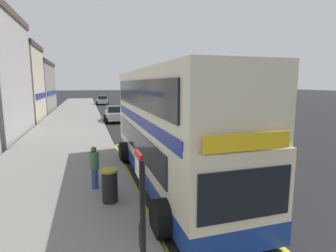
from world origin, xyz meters
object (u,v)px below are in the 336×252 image
(pedestrian_further_back, at_px, (94,166))
(parked_car_silver_distant, at_px, (115,114))
(parked_car_white_behind, at_px, (139,99))
(double_decker_bus, at_px, (168,130))
(parked_car_silver_ahead, at_px, (102,100))
(parked_car_navy_kerbside, at_px, (157,108))
(litter_bin, at_px, (110,185))
(bus_stop_sign, at_px, (142,223))

(pedestrian_further_back, bearing_deg, parked_car_silver_distant, 81.85)
(parked_car_white_behind, distance_m, parked_car_silver_distant, 26.95)
(double_decker_bus, relative_size, parked_car_white_behind, 2.60)
(parked_car_silver_ahead, bearing_deg, parked_car_navy_kerbside, -72.78)
(parked_car_silver_distant, distance_m, litter_bin, 19.47)
(parked_car_silver_ahead, bearing_deg, double_decker_bus, -89.31)
(parked_car_white_behind, xyz_separation_m, litter_bin, (-9.69, -45.22, -0.12))
(parked_car_white_behind, bearing_deg, parked_car_navy_kerbside, 82.11)
(pedestrian_further_back, bearing_deg, double_decker_bus, 9.19)
(parked_car_white_behind, bearing_deg, bus_stop_sign, 76.29)
(double_decker_bus, xyz_separation_m, parked_car_white_behind, (7.21, 43.49, -1.26))
(bus_stop_sign, bearing_deg, double_decker_bus, 69.27)
(double_decker_bus, xyz_separation_m, parked_car_navy_kerbside, (5.36, 22.48, -1.26))
(parked_car_silver_ahead, height_order, litter_bin, parked_car_silver_ahead)
(bus_stop_sign, bearing_deg, parked_car_silver_ahead, 87.51)
(double_decker_bus, relative_size, pedestrian_further_back, 7.10)
(parked_car_white_behind, relative_size, parked_car_silver_distant, 1.00)
(double_decker_bus, distance_m, parked_car_silver_ahead, 41.01)
(bus_stop_sign, bearing_deg, parked_car_silver_distant, 85.18)
(pedestrian_further_back, bearing_deg, litter_bin, -71.50)
(parked_car_white_behind, distance_m, parked_car_navy_kerbside, 21.09)
(bus_stop_sign, xyz_separation_m, pedestrian_further_back, (-0.59, 5.65, -0.75))
(pedestrian_further_back, bearing_deg, bus_stop_sign, -84.08)
(parked_car_silver_ahead, xyz_separation_m, parked_car_silver_distant, (-0.05, -23.38, 0.00))
(bus_stop_sign, bearing_deg, pedestrian_further_back, 95.92)
(parked_car_silver_distant, bearing_deg, parked_car_silver_ahead, -90.33)
(double_decker_bus, xyz_separation_m, parked_car_silver_distant, (-0.32, 17.61, -1.26))
(parked_car_silver_ahead, relative_size, parked_car_silver_distant, 1.00)
(parked_car_white_behind, distance_m, litter_bin, 46.25)
(parked_car_silver_distant, xyz_separation_m, litter_bin, (-2.16, -19.34, -0.12))
(pedestrian_further_back, bearing_deg, parked_car_white_behind, 77.04)
(parked_car_white_behind, relative_size, pedestrian_further_back, 2.73)
(double_decker_bus, height_order, parked_car_navy_kerbside, double_decker_bus)
(parked_car_silver_distant, bearing_deg, parked_car_navy_kerbside, -139.55)
(bus_stop_sign, relative_size, parked_car_white_behind, 0.64)
(parked_car_silver_ahead, bearing_deg, parked_car_white_behind, 18.79)
(double_decker_bus, relative_size, parked_car_silver_distant, 2.60)
(parked_car_silver_ahead, height_order, parked_car_silver_distant, same)
(parked_car_white_behind, relative_size, parked_car_navy_kerbside, 1.00)
(double_decker_bus, bearing_deg, bus_stop_sign, -110.73)
(pedestrian_further_back, distance_m, litter_bin, 1.37)
(parked_car_navy_kerbside, height_order, parked_car_silver_distant, same)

